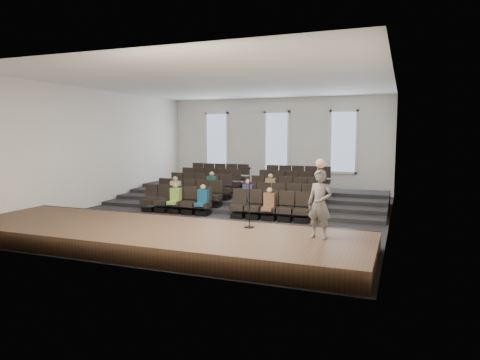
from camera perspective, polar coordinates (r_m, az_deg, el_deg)
name	(u,v)px	position (r m, az deg, el deg)	size (l,w,h in m)	color
ground	(226,214)	(16.73, -1.83, -4.53)	(14.00, 14.00, 0.00)	black
ceiling	(226,83)	(16.55, -1.89, 12.77)	(12.00, 14.00, 0.02)	white
wall_back	(277,145)	(23.08, 4.94, 4.65)	(12.00, 0.04, 5.00)	white
wall_front	(109,160)	(10.35, -17.13, 2.52)	(12.00, 0.04, 5.00)	white
wall_left	(98,148)	(19.59, -18.36, 4.09)	(0.04, 14.00, 5.00)	white
wall_right	(392,152)	(15.17, 19.64, 3.52)	(0.04, 14.00, 5.00)	white
stage	(156,237)	(12.24, -11.20, -7.45)	(11.80, 3.60, 0.50)	#472E1E
stage_lip	(186,224)	(13.73, -7.25, -5.89)	(11.80, 0.06, 0.52)	black
risers	(253,198)	(19.62, 1.76, -2.36)	(11.80, 4.80, 0.60)	black
seating_rows	(240,192)	(18.03, 0.06, -1.56)	(6.80, 4.70, 1.67)	black
windows	(277,141)	(23.01, 4.90, 5.15)	(8.44, 0.10, 3.24)	white
audience	(221,192)	(17.01, -2.56, -1.60)	(4.85, 2.64, 1.10)	#84B749
speaker	(320,204)	(10.83, 10.59, -3.20)	(0.63, 0.41, 1.73)	#5E5B59
mic_stand	(249,210)	(11.96, 1.24, -3.96)	(0.28, 0.28, 1.70)	black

